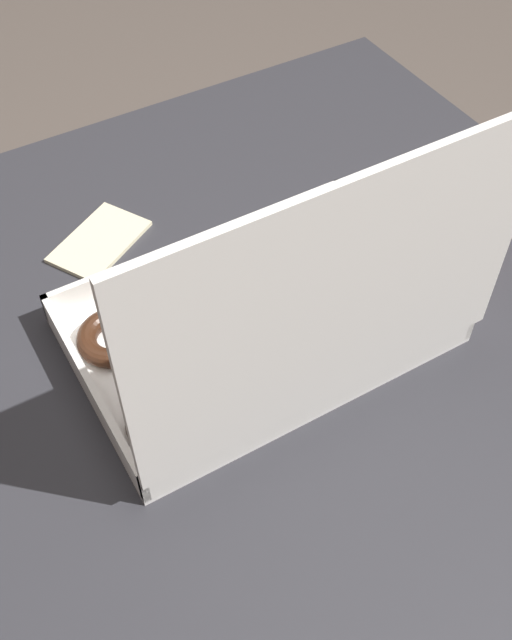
{
  "coord_description": "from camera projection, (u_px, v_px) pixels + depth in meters",
  "views": [
    {
      "loc": [
        0.32,
        0.51,
        1.41
      ],
      "look_at": [
        0.04,
        0.02,
        0.75
      ],
      "focal_mm": 42.0,
      "sensor_mm": 36.0,
      "label": 1
    }
  ],
  "objects": [
    {
      "name": "coffee_mug",
      "position": [
        437.0,
        204.0,
        0.96
      ],
      "size": [
        0.09,
        0.09,
        0.09
      ],
      "color": "#A3382D",
      "rests_on": "dining_table"
    },
    {
      "name": "donut_box",
      "position": [
        278.0,
        317.0,
        0.81
      ],
      "size": [
        0.41,
        0.28,
        0.33
      ],
      "color": "white",
      "rests_on": "dining_table"
    },
    {
      "name": "ground_plane",
      "position": [
        268.0,
        552.0,
        1.46
      ],
      "size": [
        8.0,
        8.0,
        0.0
      ],
      "primitive_type": "plane",
      "color": "#564C44"
    },
    {
      "name": "dining_table",
      "position": [
        274.0,
        359.0,
        0.99
      ],
      "size": [
        0.92,
        0.92,
        0.73
      ],
      "color": "#2D2D33",
      "rests_on": "ground_plane"
    },
    {
      "name": "paper_napkin",
      "position": [
        99.0,
        242.0,
        0.97
      ],
      "size": [
        0.15,
        0.13,
        0.01
      ],
      "color": "beige",
      "rests_on": "dining_table"
    }
  ]
}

